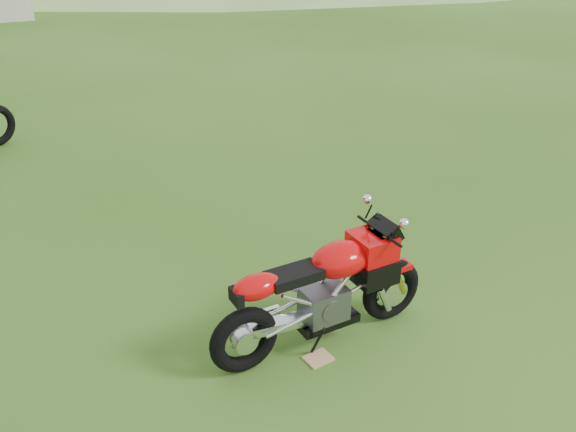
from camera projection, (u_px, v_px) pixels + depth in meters
ground at (317, 289)px, 6.65m from camera, size 120.00×120.00×0.00m
sport_motorcycle at (322, 285)px, 5.61m from camera, size 2.08×0.56×1.24m
plywood_board at (318, 358)px, 5.67m from camera, size 0.25×0.20×0.02m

